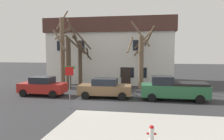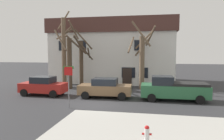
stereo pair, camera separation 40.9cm
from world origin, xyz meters
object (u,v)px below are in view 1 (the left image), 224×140
(car_red_sedan, at_px, (43,86))
(tree_bare_end, at_px, (141,58))
(pickup_truck_green, at_px, (173,89))
(tree_bare_mid, at_px, (69,60))
(tree_bare_near, at_px, (63,50))
(street_sign_pole, at_px, (69,79))
(car_brown_sedan, at_px, (105,88))
(building_main, at_px, (112,51))
(tree_bare_far, at_px, (81,61))
(fire_hydrant, at_px, (152,133))
(bicycle_leaning, at_px, (47,85))

(car_red_sedan, bearing_deg, tree_bare_end, 29.39)
(pickup_truck_green, bearing_deg, tree_bare_mid, 161.23)
(tree_bare_near, bearing_deg, street_sign_pole, -64.96)
(car_brown_sedan, bearing_deg, tree_bare_end, 58.88)
(building_main, relative_size, tree_bare_end, 2.24)
(tree_bare_end, bearing_deg, building_main, 125.04)
(building_main, height_order, pickup_truck_green, building_main)
(car_brown_sedan, height_order, pickup_truck_green, pickup_truck_green)
(tree_bare_near, height_order, pickup_truck_green, tree_bare_near)
(tree_bare_near, bearing_deg, tree_bare_far, -0.37)
(tree_bare_near, xyz_separation_m, pickup_truck_green, (11.61, -4.75, -3.32))
(building_main, distance_m, tree_bare_mid, 8.02)
(pickup_truck_green, distance_m, fire_hydrant, 8.99)
(tree_bare_near, distance_m, car_brown_sedan, 8.28)
(fire_hydrant, bearing_deg, building_main, 104.22)
(tree_bare_near, height_order, tree_bare_end, tree_bare_near)
(car_brown_sedan, relative_size, fire_hydrant, 6.69)
(building_main, distance_m, tree_bare_far, 6.59)
(car_red_sedan, distance_m, pickup_truck_green, 11.63)
(car_red_sedan, relative_size, pickup_truck_green, 0.78)
(pickup_truck_green, relative_size, bicycle_leaning, 3.17)
(tree_bare_end, xyz_separation_m, street_sign_pole, (-4.73, -8.75, -1.33))
(tree_bare_end, xyz_separation_m, bicycle_leaning, (-10.13, -1.54, -3.05))
(street_sign_pole, bearing_deg, tree_bare_near, 115.04)
(car_brown_sedan, distance_m, pickup_truck_green, 5.79)
(street_sign_pole, bearing_deg, building_main, 87.42)
(tree_bare_mid, relative_size, tree_bare_end, 0.89)
(car_red_sedan, xyz_separation_m, pickup_truck_green, (11.63, 0.10, 0.10))
(pickup_truck_green, height_order, fire_hydrant, pickup_truck_green)
(car_red_sedan, bearing_deg, bicycle_leaning, 111.31)
(tree_bare_far, distance_m, street_sign_pole, 8.89)
(tree_bare_far, xyz_separation_m, car_brown_sedan, (3.74, -4.77, -2.10))
(tree_bare_mid, distance_m, street_sign_pole, 8.07)
(bicycle_leaning, bearing_deg, tree_bare_end, 8.66)
(tree_bare_far, relative_size, car_red_sedan, 1.52)
(pickup_truck_green, bearing_deg, fire_hydrant, -102.83)
(fire_hydrant, bearing_deg, tree_bare_mid, 124.60)
(tree_bare_mid, height_order, tree_bare_far, tree_bare_far)
(pickup_truck_green, bearing_deg, car_red_sedan, -179.52)
(tree_bare_end, height_order, car_red_sedan, tree_bare_end)
(tree_bare_mid, bearing_deg, car_red_sedan, -107.36)
(tree_bare_far, bearing_deg, tree_bare_mid, -129.40)
(building_main, relative_size, car_brown_sedan, 3.46)
(fire_hydrant, bearing_deg, bicycle_leaning, 132.28)
(tree_bare_mid, bearing_deg, car_brown_sedan, -37.41)
(tree_bare_near, distance_m, bicycle_leaning, 4.39)
(tree_bare_mid, relative_size, pickup_truck_green, 1.19)
(tree_bare_mid, distance_m, car_red_sedan, 4.45)
(car_red_sedan, bearing_deg, tree_bare_far, 66.44)
(building_main, distance_m, car_red_sedan, 12.21)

